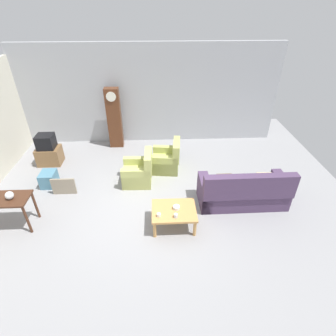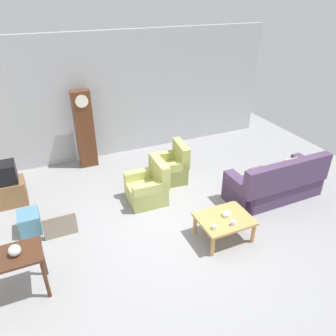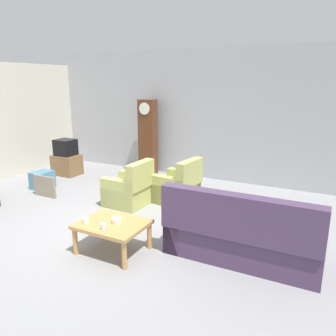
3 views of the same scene
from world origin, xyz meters
TOP-DOWN VIEW (x-y plane):
  - ground_plane at (0.00, 0.00)m, footprint 10.40×10.40m
  - garage_door_wall at (0.00, 3.60)m, footprint 8.40×0.16m
  - couch_floral at (2.25, -0.03)m, footprint 2.11×0.90m
  - armchair_olive_near at (-0.31, 1.00)m, footprint 0.81×0.78m
  - armchair_olive_far at (0.48, 1.60)m, footprint 0.87×0.84m
  - coffee_table_wood at (0.53, -0.68)m, footprint 0.96×0.76m
  - grandfather_clock at (-1.16, 3.15)m, footprint 0.44×0.30m
  - tv_stand_cabinet at (-3.06, 2.10)m, footprint 0.68×0.52m
  - tv_crt at (-3.06, 2.10)m, footprint 0.48×0.44m
  - framed_picture_leaning at (-2.21, 0.57)m, footprint 0.60×0.05m
  - storage_box_blue at (-2.73, 0.97)m, footprint 0.38×0.46m
  - glass_dome_cloche at (-2.88, -0.53)m, footprint 0.17×0.17m
  - cup_white_porcelain at (0.20, -0.87)m, footprint 0.09×0.09m
  - cup_blue_rimmed at (0.55, -0.91)m, footprint 0.08×0.08m
  - bowl_white_stacked at (0.59, -0.65)m, footprint 0.15×0.15m

SIDE VIEW (x-z plane):
  - ground_plane at x=0.00m, z-range 0.00..0.00m
  - storage_box_blue at x=-2.73m, z-range 0.00..0.40m
  - framed_picture_leaning at x=-2.21m, z-range 0.00..0.46m
  - tv_stand_cabinet at x=-3.06m, z-range 0.00..0.53m
  - armchair_olive_near at x=-0.31m, z-range -0.15..0.77m
  - armchair_olive_far at x=0.48m, z-range -0.15..0.77m
  - couch_floral at x=2.25m, z-range -0.17..0.87m
  - coffee_table_wood at x=0.53m, z-range 0.16..0.61m
  - bowl_white_stacked at x=0.59m, z-range 0.45..0.52m
  - cup_white_porcelain at x=0.20m, z-range 0.45..0.52m
  - cup_blue_rimmed at x=0.55m, z-range 0.45..0.54m
  - tv_crt at x=-3.06m, z-range 0.53..0.95m
  - glass_dome_cloche at x=-2.88m, z-range 0.77..0.94m
  - grandfather_clock at x=-1.16m, z-range 0.01..1.98m
  - garage_door_wall at x=0.00m, z-range 0.00..3.20m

